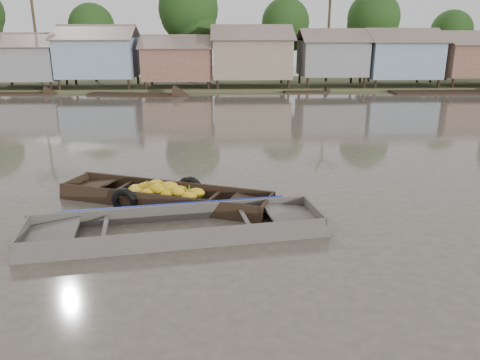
{
  "coord_description": "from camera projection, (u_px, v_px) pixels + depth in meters",
  "views": [
    {
      "loc": [
        -0.32,
        -11.98,
        4.76
      ],
      "look_at": [
        0.24,
        0.5,
        0.8
      ],
      "focal_mm": 35.0,
      "sensor_mm": 36.0,
      "label": 1
    }
  ],
  "objects": [
    {
      "name": "viewer_boat",
      "position": [
        178.0,
        231.0,
        11.55
      ],
      "size": [
        7.5,
        3.03,
        0.59
      ],
      "rotation": [
        0.0,
        0.0,
        0.16
      ],
      "color": "#46413C",
      "rests_on": "ground"
    },
    {
      "name": "riverbank",
      "position": [
        255.0,
        52.0,
        42.4
      ],
      "size": [
        120.0,
        12.47,
        10.22
      ],
      "color": "#384723",
      "rests_on": "ground"
    },
    {
      "name": "distant_boats",
      "position": [
        325.0,
        97.0,
        36.25
      ],
      "size": [
        46.37,
        16.61,
        0.35
      ],
      "color": "black",
      "rests_on": "ground"
    },
    {
      "name": "ground",
      "position": [
        232.0,
        213.0,
        12.86
      ],
      "size": [
        120.0,
        120.0,
        0.0
      ],
      "primitive_type": "plane",
      "color": "#454035",
      "rests_on": "ground"
    },
    {
      "name": "banana_boat",
      "position": [
        162.0,
        195.0,
        13.66
      ],
      "size": [
        6.42,
        3.65,
        0.89
      ],
      "rotation": [
        0.0,
        0.0,
        -0.37
      ],
      "color": "black",
      "rests_on": "ground"
    }
  ]
}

